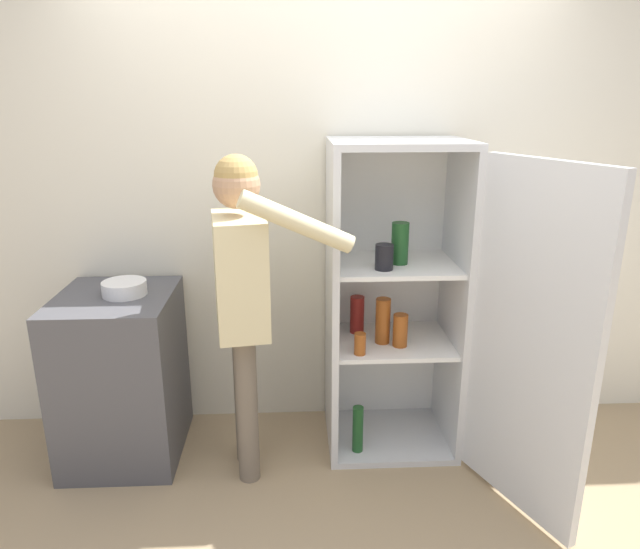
{
  "coord_description": "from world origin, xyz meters",
  "views": [
    {
      "loc": [
        -0.16,
        -2.15,
        1.85
      ],
      "look_at": [
        -0.02,
        0.65,
        0.98
      ],
      "focal_mm": 32.0,
      "sensor_mm": 36.0,
      "label": 1
    }
  ],
  "objects": [
    {
      "name": "refrigerator",
      "position": [
        0.49,
        0.55,
        0.82
      ],
      "size": [
        1.0,
        1.19,
        1.65
      ],
      "color": "silver",
      "rests_on": "ground_plane"
    },
    {
      "name": "wall_back",
      "position": [
        0.0,
        0.98,
        1.27
      ],
      "size": [
        7.0,
        0.06,
        2.55
      ],
      "color": "silver",
      "rests_on": "ground_plane"
    },
    {
      "name": "counter",
      "position": [
        -1.06,
        0.61,
        0.45
      ],
      "size": [
        0.58,
        0.64,
        0.9
      ],
      "color": "#4C4C51",
      "rests_on": "ground_plane"
    },
    {
      "name": "person",
      "position": [
        -0.39,
        0.42,
        1.03
      ],
      "size": [
        0.67,
        0.54,
        1.61
      ],
      "color": "#726656",
      "rests_on": "ground_plane"
    },
    {
      "name": "bowl",
      "position": [
        -1.0,
        0.62,
        0.93
      ],
      "size": [
        0.22,
        0.22,
        0.07
      ],
      "color": "white",
      "rests_on": "counter"
    },
    {
      "name": "ground_plane",
      "position": [
        0.0,
        0.0,
        0.0
      ],
      "size": [
        12.0,
        12.0,
        0.0
      ],
      "primitive_type": "plane",
      "color": "tan"
    }
  ]
}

